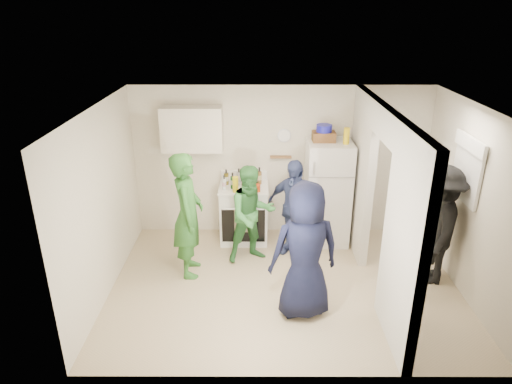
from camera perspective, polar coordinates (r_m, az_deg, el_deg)
floor at (r=6.55m, az=3.57°, el=-11.53°), size 4.80×4.80×0.00m
wall_back at (r=7.52m, az=3.08°, el=3.79°), size 4.80×0.00×4.80m
wall_front at (r=4.44m, az=5.20°, el=-10.42°), size 4.80×0.00×4.80m
wall_left at (r=6.26m, az=-18.65°, el=-1.39°), size 0.00×3.40×3.40m
wall_right at (r=6.55m, az=25.31°, el=-1.36°), size 0.00×3.40×3.40m
ceiling at (r=5.55m, az=4.19°, el=10.39°), size 4.80×4.80×0.00m
partition_pier_back at (r=7.13m, az=13.00°, el=2.14°), size 0.12×1.20×2.50m
partition_pier_front at (r=5.19m, az=18.04°, el=-6.36°), size 0.12×1.20×2.50m
partition_header at (r=5.80m, az=16.16°, el=8.08°), size 0.12×1.00×0.40m
stove at (r=7.50m, az=-1.52°, el=-2.67°), size 0.79×0.66×0.94m
upper_cabinet at (r=7.24m, az=-8.00°, el=7.81°), size 0.95×0.34×0.70m
fridge at (r=7.40m, az=8.88°, el=-0.11°), size 0.70×0.68×1.69m
wicker_basket at (r=7.14m, az=8.46°, el=6.88°), size 0.35×0.25×0.15m
blue_bowl at (r=7.10m, az=8.52°, el=7.89°), size 0.24×0.24×0.11m
yellow_cup_stack_top at (r=7.04m, az=11.25°, el=6.89°), size 0.09×0.09×0.25m
wall_clock at (r=7.37m, az=3.55°, el=7.05°), size 0.22×0.02×0.22m
spice_shelf at (r=7.44m, az=3.11°, el=4.39°), size 0.35×0.08×0.03m
nook_window at (r=6.57m, az=25.04°, el=2.54°), size 0.03×0.70×0.80m
nook_window_frame at (r=6.57m, az=24.92°, el=2.54°), size 0.04×0.76×0.86m
nook_valance at (r=6.46m, az=25.22°, el=5.46°), size 0.04×0.82×0.18m
yellow_cup_stack_stove at (r=7.07m, az=-2.59°, el=0.94°), size 0.09×0.09×0.25m
red_cup at (r=7.10m, az=0.17°, el=0.51°), size 0.09×0.09×0.12m
person_green_left at (r=6.47m, az=-8.51°, el=-2.88°), size 0.49×0.70×1.83m
person_green_center at (r=6.78m, az=-0.52°, el=-2.84°), size 0.89×0.79×1.51m
person_denim at (r=6.99m, az=4.68°, el=-1.97°), size 0.95×0.83×1.54m
person_navy at (r=5.60m, az=6.13°, el=-7.34°), size 0.96×0.73×1.77m
person_nook at (r=6.72m, az=21.88°, el=-3.91°), size 0.99×1.26×1.71m
bottle_a at (r=7.38m, az=-3.74°, el=1.89°), size 0.07×0.07×0.26m
bottle_b at (r=7.21m, az=-2.95°, el=1.44°), size 0.07×0.07×0.26m
bottle_c at (r=7.42m, az=-2.16°, el=2.03°), size 0.07×0.07×0.25m
bottle_d at (r=7.22m, az=-1.52°, el=1.62°), size 0.08×0.08×0.29m
bottle_e at (r=7.45m, az=-0.88°, el=2.16°), size 0.08×0.08×0.26m
bottle_f at (r=7.29m, az=-0.05°, el=1.92°), size 0.06×0.06×0.31m
bottle_g at (r=7.38m, az=0.42°, el=2.06°), size 0.07×0.07×0.28m
bottle_h at (r=7.17m, az=-4.00°, el=1.19°), size 0.06×0.06×0.24m
bottle_i at (r=7.36m, az=-1.10°, el=2.16°), size 0.06×0.06×0.32m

